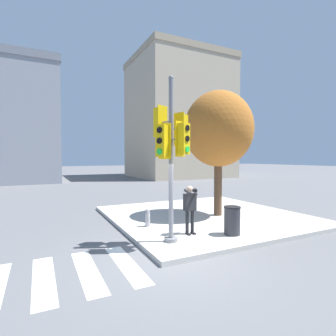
# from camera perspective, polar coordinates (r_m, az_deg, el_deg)

# --- Properties ---
(ground_plane) EXTENTS (160.00, 160.00, 0.00)m
(ground_plane) POSITION_cam_1_polar(r_m,az_deg,el_deg) (7.45, 0.55, -18.89)
(ground_plane) COLOR #5B5B5E
(sidewalk_corner) EXTENTS (8.00, 8.00, 0.15)m
(sidewalk_corner) POSITION_cam_1_polar(r_m,az_deg,el_deg) (12.04, 7.98, -10.28)
(sidewalk_corner) COLOR #BCB7AD
(sidewalk_corner) RESTS_ON ground_plane
(traffic_signal_pole) EXTENTS (1.21, 1.22, 4.97)m
(traffic_signal_pole) POSITION_cam_1_polar(r_m,az_deg,el_deg) (7.84, 0.78, 5.42)
(traffic_signal_pole) COLOR slate
(traffic_signal_pole) RESTS_ON sidewalk_corner
(person_photographer) EXTENTS (0.50, 0.53, 1.61)m
(person_photographer) POSITION_cam_1_polar(r_m,az_deg,el_deg) (8.78, 4.82, -8.09)
(person_photographer) COLOR black
(person_photographer) RESTS_ON sidewalk_corner
(street_tree) EXTENTS (3.00, 3.00, 5.44)m
(street_tree) POSITION_cam_1_polar(r_m,az_deg,el_deg) (11.74, 10.92, 8.23)
(street_tree) COLOR brown
(street_tree) RESTS_ON sidewalk_corner
(fire_hydrant) EXTENTS (0.17, 0.23, 0.66)m
(fire_hydrant) POSITION_cam_1_polar(r_m,az_deg,el_deg) (9.86, -4.44, -10.70)
(fire_hydrant) COLOR #99999E
(fire_hydrant) RESTS_ON sidewalk_corner
(trash_bin) EXTENTS (0.55, 0.55, 0.93)m
(trash_bin) POSITION_cam_1_polar(r_m,az_deg,el_deg) (9.04, 13.78, -11.03)
(trash_bin) COLOR #2D2D33
(trash_bin) RESTS_ON sidewalk_corner
(building_right) EXTENTS (12.34, 11.88, 16.55)m
(building_right) POSITION_cam_1_polar(r_m,az_deg,el_deg) (37.68, 2.22, 10.85)
(building_right) COLOR tan
(building_right) RESTS_ON ground_plane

